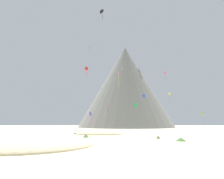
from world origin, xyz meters
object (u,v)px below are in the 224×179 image
Objects in this scene: bush_far_right at (181,139)px; kite_rainbow_mid at (165,74)px; kite_white_mid at (122,69)px; kite_lime_low at (203,114)px; bush_low_patch at (86,136)px; bush_near_right at (75,133)px; kite_green_low at (135,105)px; kite_red_mid at (86,69)px; kite_blue_mid at (144,96)px; bush_mid_center at (38,136)px; kite_yellow_mid at (170,95)px; rock_massif at (127,88)px; kite_black_high at (102,12)px; kite_cyan_high at (90,47)px; kite_pink_mid at (118,76)px; bush_scatter_east at (158,137)px; kite_magenta_low at (108,107)px; kite_indigo_low at (90,116)px.

bush_far_right is 0.72× the size of kite_rainbow_mid.
kite_white_mid reaches higher than kite_lime_low.
kite_lime_low is at bearing 22.78° from bush_low_patch.
bush_near_right is 1.34× the size of kite_lime_low.
kite_white_mid reaches higher than kite_green_low.
kite_red_mid is 41.47m from kite_blue_mid.
kite_lime_low is at bearing 15.16° from bush_mid_center.
kite_white_mid is (14.83, 12.38, 23.16)m from bush_near_right.
kite_red_mid reaches higher than bush_mid_center.
bush_far_right is 0.54× the size of kite_blue_mid.
kite_blue_mid reaches higher than kite_yellow_mid.
kite_white_mid is (-8.42, -68.21, -4.63)m from rock_massif.
kite_black_high is 4.01× the size of kite_lime_low.
kite_pink_mid is at bearing -165.39° from kite_cyan_high.
bush_scatter_east is at bearing 96.56° from kite_rainbow_mid.
kite_magenta_low is 26.87m from kite_yellow_mid.
bush_mid_center is 0.42× the size of kite_pink_mid.
kite_blue_mid is at bearing -61.76° from kite_indigo_low.
kite_green_low is (-1.20, 26.02, 9.11)m from bush_scatter_east.
kite_red_mid is (3.49, -4.87, 18.09)m from bush_near_right.
kite_red_mid is at bearing 176.32° from kite_cyan_high.
kite_lime_low reaches higher than bush_near_right.
kite_green_low is (-8.66, 8.08, -9.37)m from kite_rainbow_mid.
kite_red_mid is at bearing 65.48° from kite_black_high.
kite_yellow_mid is (35.75, 23.04, 14.87)m from bush_near_right.
kite_cyan_high reaches higher than bush_mid_center.
kite_indigo_low is 16.81m from kite_green_low.
bush_low_patch is at bearing -114.69° from kite_magenta_low.
bush_near_right is 23.60m from kite_green_low.
kite_blue_mid is (26.01, 29.84, 15.24)m from bush_near_right.
kite_magenta_low is (9.39, 23.10, 9.70)m from bush_near_right.
kite_black_high is 1.63× the size of kite_green_low.
kite_rainbow_mid is 3.65× the size of kite_lime_low.
kite_blue_mid is (33.07, 40.28, 15.29)m from bush_mid_center.
bush_mid_center is at bearing 160.72° from kite_cyan_high.
kite_yellow_mid is 1.74× the size of kite_green_low.
kite_black_high reaches higher than kite_blue_mid.
kite_blue_mid is at bearing -97.24° from kite_cyan_high.
kite_rainbow_mid reaches higher than kite_lime_low.
kite_green_low is at bearing -144.57° from kite_cyan_high.
bush_low_patch is at bearing 83.01° from kite_lime_low.
bush_mid_center is at bearing -108.42° from rock_massif.
kite_rainbow_mid is 1.06× the size of kite_red_mid.
kite_lime_low is at bearing 55.95° from bush_far_right.
kite_pink_mid is at bearing 34.03° from kite_rainbow_mid.
kite_cyan_high is 1.85× the size of kite_red_mid.
kite_pink_mid is (8.88, -3.56, 12.36)m from kite_indigo_low.
kite_rainbow_mid reaches higher than kite_magenta_low.
kite_lime_low is at bearing -114.49° from kite_indigo_low.
kite_green_low reaches higher than bush_low_patch.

